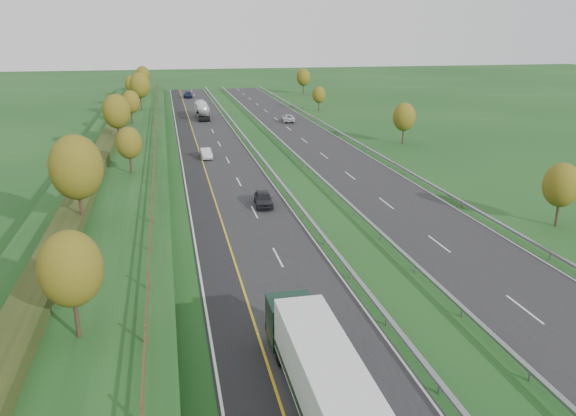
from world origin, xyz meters
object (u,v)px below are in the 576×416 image
Objects in this scene: road_tanker at (202,109)px; car_small_far at (188,95)px; car_oncoming at (288,118)px; car_dark_near at (263,199)px; box_lorry at (326,387)px; car_silver_mid at (206,153)px.

road_tanker is 38.08m from car_small_far.
car_dark_near is at bearing 81.78° from car_oncoming.
box_lorry is at bearing -90.32° from car_dark_near.
car_small_far is at bearing 91.85° from road_tanker.
car_oncoming is at bearing -70.43° from car_small_far.
car_silver_mid is at bearing 104.50° from car_dark_near.
car_dark_near is at bearing 84.78° from box_lorry.
box_lorry is 58.44m from car_silver_mid.
car_oncoming is (16.25, -8.43, -1.11)m from road_tanker.
car_dark_near is at bearing -83.47° from car_silver_mid.
car_dark_near is 55.87m from car_oncoming.
car_small_far is 49.65m from car_oncoming.
car_small_far is (0.01, 134.74, -1.51)m from box_lorry.
road_tanker is 2.52× the size of car_dark_near.
car_silver_mid is at bearing -93.29° from road_tanker.
car_dark_near reaches higher than car_oncoming.
car_dark_near is 0.86× the size of car_oncoming.
car_small_far is (-3.12, 100.47, 0.02)m from car_dark_near.
box_lorry is 3.04× the size of car_small_far.
car_small_far is at bearing 96.67° from car_dark_near.
car_silver_mid is 0.79× the size of car_small_far.
car_small_far is at bearing 89.99° from box_lorry.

